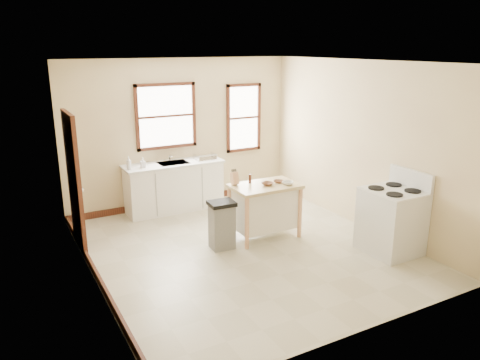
% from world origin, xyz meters
% --- Properties ---
extents(floor, '(5.00, 5.00, 0.00)m').
position_xyz_m(floor, '(0.00, 0.00, 0.00)').
color(floor, '#B8AF91').
rests_on(floor, ground).
extents(ceiling, '(5.00, 5.00, 0.00)m').
position_xyz_m(ceiling, '(0.00, 0.00, 2.80)').
color(ceiling, white).
rests_on(ceiling, ground).
extents(wall_back, '(4.50, 0.04, 2.80)m').
position_xyz_m(wall_back, '(0.00, 2.50, 1.40)').
color(wall_back, beige).
rests_on(wall_back, ground).
extents(wall_left, '(0.04, 5.00, 2.80)m').
position_xyz_m(wall_left, '(-2.25, 0.00, 1.40)').
color(wall_left, beige).
rests_on(wall_left, ground).
extents(wall_right, '(0.04, 5.00, 2.80)m').
position_xyz_m(wall_right, '(2.25, 0.00, 1.40)').
color(wall_right, beige).
rests_on(wall_right, ground).
extents(window_main, '(1.17, 0.06, 1.22)m').
position_xyz_m(window_main, '(-0.30, 2.48, 1.75)').
color(window_main, '#39180F').
rests_on(window_main, wall_back).
extents(window_side, '(0.77, 0.06, 1.37)m').
position_xyz_m(window_side, '(1.35, 2.48, 1.60)').
color(window_side, '#39180F').
rests_on(window_side, wall_back).
extents(door_left, '(0.06, 0.90, 2.10)m').
position_xyz_m(door_left, '(-2.21, 1.30, 1.05)').
color(door_left, '#39180F').
rests_on(door_left, ground).
extents(baseboard_back, '(4.50, 0.04, 0.12)m').
position_xyz_m(baseboard_back, '(0.00, 2.47, 0.06)').
color(baseboard_back, '#39180F').
rests_on(baseboard_back, ground).
extents(baseboard_left, '(0.04, 5.00, 0.12)m').
position_xyz_m(baseboard_left, '(-2.22, 0.00, 0.06)').
color(baseboard_left, '#39180F').
rests_on(baseboard_left, ground).
extents(sink_counter, '(1.86, 0.62, 0.92)m').
position_xyz_m(sink_counter, '(-0.30, 2.20, 0.46)').
color(sink_counter, white).
rests_on(sink_counter, ground).
extents(faucet, '(0.03, 0.03, 0.22)m').
position_xyz_m(faucet, '(-0.30, 2.38, 1.03)').
color(faucet, silver).
rests_on(faucet, sink_counter).
extents(soap_bottle_a, '(0.11, 0.11, 0.23)m').
position_xyz_m(soap_bottle_a, '(-1.15, 2.13, 1.03)').
color(soap_bottle_a, '#B2B2B2').
rests_on(soap_bottle_a, sink_counter).
extents(soap_bottle_b, '(0.09, 0.09, 0.17)m').
position_xyz_m(soap_bottle_b, '(-0.89, 2.14, 1.01)').
color(soap_bottle_b, '#B2B2B2').
rests_on(soap_bottle_b, sink_counter).
extents(dish_rack, '(0.43, 0.34, 0.10)m').
position_xyz_m(dish_rack, '(0.33, 2.15, 0.97)').
color(dish_rack, silver).
rests_on(dish_rack, sink_counter).
extents(kitchen_island, '(1.09, 0.70, 0.88)m').
position_xyz_m(kitchen_island, '(0.52, 0.28, 0.44)').
color(kitchen_island, '#CFBC7A').
rests_on(kitchen_island, ground).
extents(knife_block, '(0.10, 0.10, 0.20)m').
position_xyz_m(knife_block, '(0.10, 0.52, 0.98)').
color(knife_block, tan).
rests_on(knife_block, kitchen_island).
extents(pepper_grinder, '(0.06, 0.06, 0.15)m').
position_xyz_m(pepper_grinder, '(0.35, 0.47, 0.96)').
color(pepper_grinder, '#411D11').
rests_on(pepper_grinder, kitchen_island).
extents(bowl_a, '(0.24, 0.24, 0.05)m').
position_xyz_m(bowl_a, '(0.55, 0.25, 0.90)').
color(bowl_a, brown).
rests_on(bowl_a, kitchen_island).
extents(bowl_b, '(0.22, 0.22, 0.04)m').
position_xyz_m(bowl_b, '(0.77, 0.28, 0.90)').
color(bowl_b, brown).
rests_on(bowl_b, kitchen_island).
extents(bowl_c, '(0.22, 0.22, 0.06)m').
position_xyz_m(bowl_c, '(0.84, 0.10, 0.91)').
color(bowl_c, silver).
rests_on(bowl_c, kitchen_island).
extents(trash_bin, '(0.41, 0.35, 0.75)m').
position_xyz_m(trash_bin, '(-0.29, 0.21, 0.38)').
color(trash_bin, slate).
rests_on(trash_bin, ground).
extents(gas_stove, '(0.78, 0.80, 1.25)m').
position_xyz_m(gas_stove, '(1.88, -1.12, 0.62)').
color(gas_stove, silver).
rests_on(gas_stove, ground).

